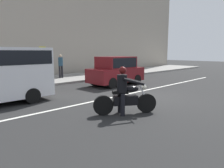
% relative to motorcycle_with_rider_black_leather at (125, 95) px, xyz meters
% --- Properties ---
extents(ground_plane, '(80.00, 80.00, 0.00)m').
position_rel_motorcycle_with_rider_black_leather_xyz_m(ground_plane, '(2.69, 1.24, -0.66)').
color(ground_plane, '#262626').
extents(sidewalk_slab, '(40.00, 4.40, 0.14)m').
position_rel_motorcycle_with_rider_black_leather_xyz_m(sidewalk_slab, '(2.69, 9.24, -0.59)').
color(sidewalk_slab, gray).
rests_on(sidewalk_slab, ground_plane).
extents(building_facade, '(40.00, 1.40, 10.94)m').
position_rel_motorcycle_with_rider_black_leather_xyz_m(building_facade, '(2.69, 12.64, 4.81)').
color(building_facade, '#A89E8E').
rests_on(building_facade, ground_plane).
extents(lane_marking_stripe, '(18.00, 0.14, 0.01)m').
position_rel_motorcycle_with_rider_black_leather_xyz_m(lane_marking_stripe, '(3.33, 2.14, -0.66)').
color(lane_marking_stripe, silver).
rests_on(lane_marking_stripe, ground_plane).
extents(motorcycle_with_rider_black_leather, '(1.90, 1.30, 1.62)m').
position_rel_motorcycle_with_rider_black_leather_xyz_m(motorcycle_with_rider_black_leather, '(0.00, 0.00, 0.00)').
color(motorcycle_with_rider_black_leather, black).
rests_on(motorcycle_with_rider_black_leather, ground_plane).
extents(parked_hatchback_maroon, '(3.64, 1.76, 1.80)m').
position_rel_motorcycle_with_rider_black_leather_xyz_m(parked_hatchback_maroon, '(4.25, 4.59, 0.27)').
color(parked_hatchback_maroon, maroon).
rests_on(parked_hatchback_maroon, ground_plane).
extents(street_sign_post, '(0.44, 0.08, 2.32)m').
position_rel_motorcycle_with_rider_black_leather_xyz_m(street_sign_post, '(1.22, 8.31, 0.89)').
color(street_sign_post, gray).
rests_on(street_sign_post, sidewalk_slab).
extents(pedestrian_bystander, '(0.34, 0.34, 1.75)m').
position_rel_motorcycle_with_rider_black_leather_xyz_m(pedestrian_bystander, '(3.10, 9.29, 0.51)').
color(pedestrian_bystander, black).
rests_on(pedestrian_bystander, sidewalk_slab).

